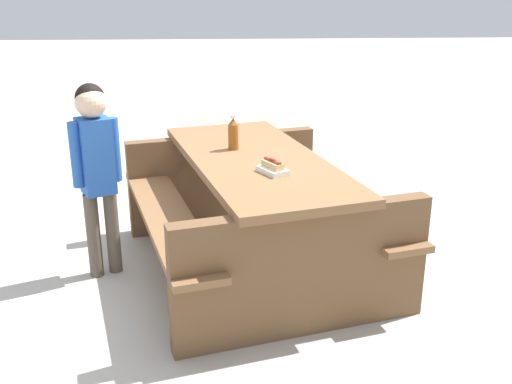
{
  "coord_description": "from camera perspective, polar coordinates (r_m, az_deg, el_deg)",
  "views": [
    {
      "loc": [
        3.5,
        -0.2,
        1.79
      ],
      "look_at": [
        0.0,
        0.0,
        0.52
      ],
      "focal_mm": 42.13,
      "sensor_mm": 36.0,
      "label": 1
    }
  ],
  "objects": [
    {
      "name": "picnic_table",
      "position": [
        3.76,
        -0.0,
        -1.15
      ],
      "size": [
        2.1,
        1.82,
        0.75
      ],
      "color": "brown",
      "rests_on": "ground"
    },
    {
      "name": "hotdog_tray",
      "position": [
        3.36,
        1.59,
        2.32
      ],
      "size": [
        0.21,
        0.19,
        0.08
      ],
      "color": "white",
      "rests_on": "picnic_table"
    },
    {
      "name": "ground_plane",
      "position": [
        3.94,
        -0.0,
        -7.2
      ],
      "size": [
        30.0,
        30.0,
        0.0
      ],
      "primitive_type": "plane",
      "color": "#B7B2A8",
      "rests_on": "ground"
    },
    {
      "name": "soda_bottle",
      "position": [
        3.81,
        -2.17,
        5.54
      ],
      "size": [
        0.07,
        0.07,
        0.22
      ],
      "color": "brown",
      "rests_on": "picnic_table"
    },
    {
      "name": "child_in_coat",
      "position": [
        3.72,
        -14.97,
        3.26
      ],
      "size": [
        0.24,
        0.27,
        1.21
      ],
      "color": "brown",
      "rests_on": "ground"
    }
  ]
}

